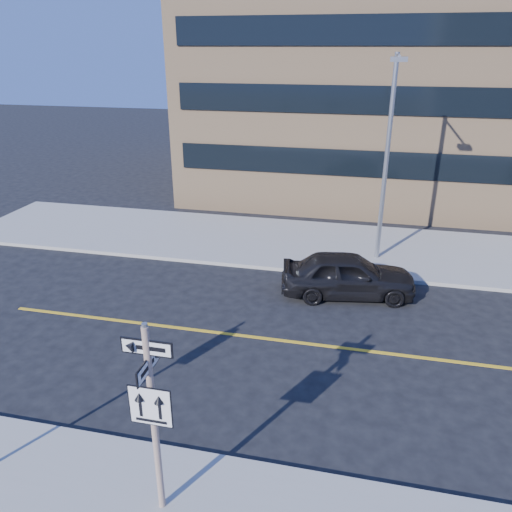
# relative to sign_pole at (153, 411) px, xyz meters

# --- Properties ---
(ground) EXTENTS (120.00, 120.00, 0.00)m
(ground) POSITION_rel_sign_pole_xyz_m (0.00, 2.51, -2.44)
(ground) COLOR black
(ground) RESTS_ON ground
(sign_pole) EXTENTS (0.92, 0.92, 4.06)m
(sign_pole) POSITION_rel_sign_pole_xyz_m (0.00, 0.00, 0.00)
(sign_pole) COLOR beige
(sign_pole) RESTS_ON near_sidewalk
(parked_car_a) EXTENTS (2.64, 4.98, 1.61)m
(parked_car_a) POSITION_rel_sign_pole_xyz_m (2.96, 10.04, -1.63)
(parked_car_a) COLOR black
(parked_car_a) RESTS_ON ground
(streetlight_a) EXTENTS (0.55, 2.25, 8.00)m
(streetlight_a) POSITION_rel_sign_pole_xyz_m (4.00, 13.27, 2.32)
(streetlight_a) COLOR gray
(streetlight_a) RESTS_ON far_sidewalk
(building_brick) EXTENTS (18.00, 18.00, 18.00)m
(building_brick) POSITION_rel_sign_pole_xyz_m (2.00, 27.51, 6.56)
(building_brick) COLOR tan
(building_brick) RESTS_ON ground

